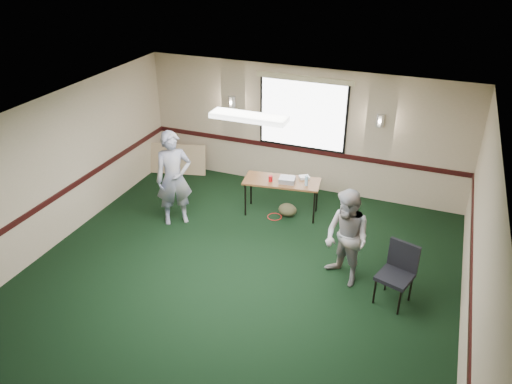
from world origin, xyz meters
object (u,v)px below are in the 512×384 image
(conference_chair, at_px, (398,269))
(person_right, at_px, (347,238))
(folding_table, at_px, (282,183))
(person_left, at_px, (174,178))
(projector, at_px, (287,180))

(conference_chair, height_order, person_right, person_right)
(person_right, bearing_deg, folding_table, 170.13)
(person_left, bearing_deg, person_right, -48.03)
(projector, bearing_deg, conference_chair, -45.42)
(folding_table, distance_m, person_left, 2.11)
(person_left, distance_m, person_right, 3.54)
(folding_table, xyz_separation_m, projector, (0.12, -0.03, 0.11))
(projector, distance_m, person_right, 2.25)
(folding_table, xyz_separation_m, person_left, (-1.82, -1.04, 0.25))
(projector, distance_m, conference_chair, 3.01)
(conference_chair, bearing_deg, projector, 160.09)
(folding_table, relative_size, person_right, 0.95)
(folding_table, xyz_separation_m, person_right, (1.66, -1.68, 0.13))
(folding_table, xyz_separation_m, conference_chair, (2.51, -1.84, -0.11))
(folding_table, height_order, conference_chair, conference_chair)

